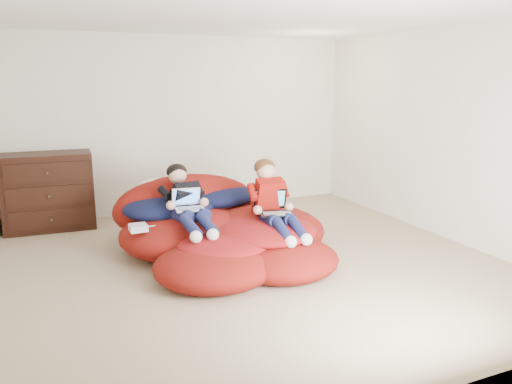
% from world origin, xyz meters
% --- Properties ---
extents(room_shell, '(5.10, 5.10, 2.77)m').
position_xyz_m(room_shell, '(0.00, 0.00, 0.22)').
color(room_shell, tan).
rests_on(room_shell, ground).
extents(dresser, '(1.12, 0.63, 0.98)m').
position_xyz_m(dresser, '(-1.90, 2.21, 0.49)').
color(dresser, black).
rests_on(dresser, ground).
extents(beanbag_pile, '(2.30, 2.34, 0.86)m').
position_xyz_m(beanbag_pile, '(-0.21, 0.43, 0.26)').
color(beanbag_pile, maroon).
rests_on(beanbag_pile, ground).
extents(cream_pillow, '(0.45, 0.29, 0.29)m').
position_xyz_m(cream_pillow, '(-0.74, 1.18, 0.62)').
color(cream_pillow, white).
rests_on(cream_pillow, beanbag_pile).
extents(older_boy, '(0.38, 1.14, 0.61)m').
position_xyz_m(older_boy, '(-0.58, 0.50, 0.64)').
color(older_boy, black).
rests_on(older_boy, beanbag_pile).
extents(younger_boy, '(0.32, 0.97, 0.75)m').
position_xyz_m(younger_boy, '(0.27, 0.09, 0.65)').
color(younger_boy, '#A1150E').
rests_on(younger_boy, beanbag_pile).
extents(laptop_white, '(0.32, 0.32, 0.21)m').
position_xyz_m(laptop_white, '(-0.58, 0.39, 0.62)').
color(laptop_white, silver).
rests_on(laptop_white, older_boy).
extents(laptop_black, '(0.41, 0.44, 0.24)m').
position_xyz_m(laptop_black, '(0.27, 0.07, 0.57)').
color(laptop_black, black).
rests_on(laptop_black, younger_boy).
extents(power_adapter, '(0.18, 0.18, 0.06)m').
position_xyz_m(power_adapter, '(-1.11, 0.38, 0.42)').
color(power_adapter, silver).
rests_on(power_adapter, beanbag_pile).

